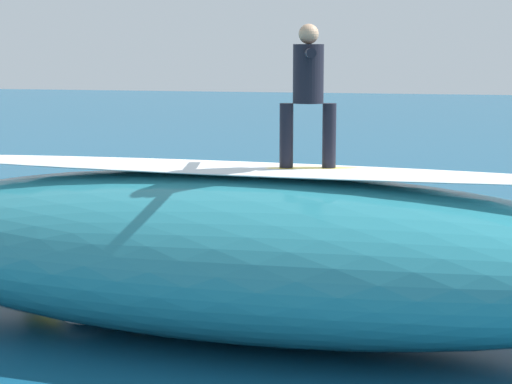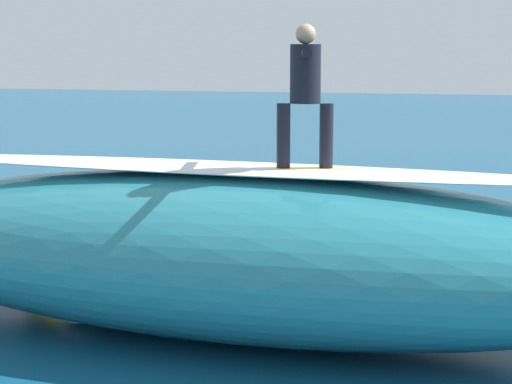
{
  "view_description": "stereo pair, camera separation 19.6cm",
  "coord_description": "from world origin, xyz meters",
  "px_view_note": "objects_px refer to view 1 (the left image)",
  "views": [
    {
      "loc": [
        -2.55,
        11.78,
        3.16
      ],
      "look_at": [
        0.59,
        0.7,
        1.37
      ],
      "focal_mm": 62.95,
      "sensor_mm": 36.0,
      "label": 1
    },
    {
      "loc": [
        -2.74,
        11.73,
        3.16
      ],
      "look_at": [
        0.59,
        0.7,
        1.37
      ],
      "focal_mm": 62.95,
      "sensor_mm": 36.0,
      "label": 2
    }
  ],
  "objects_px": {
    "buoy_marker": "(39,261)",
    "surfboard_riding": "(307,171)",
    "surfboard_paddling": "(219,260)",
    "surfer_riding": "(308,85)",
    "surfer_paddling": "(228,249)"
  },
  "relations": [
    {
      "from": "buoy_marker",
      "to": "surfboard_riding",
      "type": "bearing_deg",
      "value": 159.46
    },
    {
      "from": "surfboard_riding",
      "to": "surfboard_paddling",
      "type": "xyz_separation_m",
      "value": [
        2.1,
        -3.29,
        -1.86
      ]
    },
    {
      "from": "surfer_riding",
      "to": "buoy_marker",
      "type": "xyz_separation_m",
      "value": [
        4.21,
        -1.58,
        -2.55
      ]
    },
    {
      "from": "surfer_riding",
      "to": "surfboard_paddling",
      "type": "relative_size",
      "value": 0.75
    },
    {
      "from": "surfer_paddling",
      "to": "buoy_marker",
      "type": "distance_m",
      "value": 2.85
    },
    {
      "from": "surfboard_riding",
      "to": "buoy_marker",
      "type": "relative_size",
      "value": 2.17
    },
    {
      "from": "surfboard_riding",
      "to": "surfer_riding",
      "type": "relative_size",
      "value": 1.3
    },
    {
      "from": "surfboard_riding",
      "to": "buoy_marker",
      "type": "distance_m",
      "value": 4.78
    },
    {
      "from": "surfboard_paddling",
      "to": "surfer_riding",
      "type": "bearing_deg",
      "value": 100.97
    },
    {
      "from": "surfer_riding",
      "to": "surfer_paddling",
      "type": "relative_size",
      "value": 0.92
    },
    {
      "from": "surfboard_paddling",
      "to": "surfer_paddling",
      "type": "distance_m",
      "value": 0.21
    },
    {
      "from": "surfboard_riding",
      "to": "surfer_paddling",
      "type": "distance_m",
      "value": 4.23
    },
    {
      "from": "surfer_paddling",
      "to": "buoy_marker",
      "type": "xyz_separation_m",
      "value": [
        2.23,
        1.76,
        0.07
      ]
    },
    {
      "from": "surfer_riding",
      "to": "buoy_marker",
      "type": "bearing_deg",
      "value": -35.43
    },
    {
      "from": "surfer_riding",
      "to": "buoy_marker",
      "type": "height_order",
      "value": "surfer_riding"
    }
  ]
}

